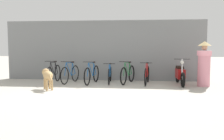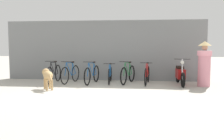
% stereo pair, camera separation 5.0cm
% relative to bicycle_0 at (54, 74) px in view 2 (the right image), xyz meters
% --- Properties ---
extents(ground_plane, '(60.00, 60.00, 0.00)m').
position_rel_bicycle_0_xyz_m(ground_plane, '(1.89, -2.47, -0.38)').
color(ground_plane, '#B7B2A5').
extents(shop_wall_back, '(8.77, 0.20, 2.62)m').
position_rel_bicycle_0_xyz_m(shop_wall_back, '(1.89, 1.18, 0.93)').
color(shop_wall_back, slate).
rests_on(shop_wall_back, ground).
extents(bicycle_0, '(0.46, 1.73, 0.92)m').
position_rel_bicycle_0_xyz_m(bicycle_0, '(0.00, 0.00, 0.00)').
color(bicycle_0, black).
rests_on(bicycle_0, ground).
extents(bicycle_1, '(0.47, 1.63, 0.90)m').
position_rel_bicycle_0_xyz_m(bicycle_1, '(0.67, 0.06, -0.01)').
color(bicycle_1, black).
rests_on(bicycle_1, ground).
extents(bicycle_2, '(0.46, 1.78, 0.90)m').
position_rel_bicycle_0_xyz_m(bicycle_2, '(1.59, -0.05, -0.01)').
color(bicycle_2, black).
rests_on(bicycle_2, ground).
extents(bicycle_3, '(0.46, 1.68, 0.83)m').
position_rel_bicycle_0_xyz_m(bicycle_3, '(2.29, 0.17, -0.03)').
color(bicycle_3, black).
rests_on(bicycle_3, ground).
extents(bicycle_4, '(0.58, 1.64, 0.91)m').
position_rel_bicycle_0_xyz_m(bicycle_4, '(3.01, 0.19, -0.01)').
color(bicycle_4, black).
rests_on(bicycle_4, ground).
extents(bicycle_5, '(0.46, 1.76, 0.88)m').
position_rel_bicycle_0_xyz_m(bicycle_5, '(3.78, 0.09, -0.02)').
color(bicycle_5, black).
rests_on(bicycle_5, ground).
extents(motorcycle, '(0.58, 1.89, 1.04)m').
position_rel_bicycle_0_xyz_m(motorcycle, '(5.06, 0.01, 0.03)').
color(motorcycle, black).
rests_on(motorcycle, ground).
extents(stray_dog, '(0.68, 0.97, 0.71)m').
position_rel_bicycle_0_xyz_m(stray_dog, '(0.32, -1.58, 0.10)').
color(stray_dog, tan).
rests_on(stray_dog, ground).
extents(person_in_robes, '(0.75, 0.75, 1.68)m').
position_rel_bicycle_0_xyz_m(person_in_robes, '(5.88, -0.25, 0.49)').
color(person_in_robes, pink).
rests_on(person_in_robes, ground).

